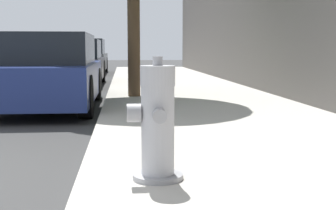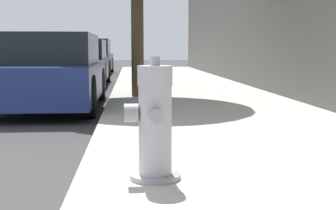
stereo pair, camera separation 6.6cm
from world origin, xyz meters
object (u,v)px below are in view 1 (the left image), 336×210
at_px(parked_car_mid, 71,63).
at_px(fire_hydrant, 157,124).
at_px(parked_car_far, 84,57).
at_px(parked_car_near, 47,73).

bearing_deg(parked_car_mid, fire_hydrant, -80.50).
bearing_deg(fire_hydrant, parked_car_far, 96.45).
relative_size(parked_car_near, parked_car_far, 0.90).
bearing_deg(parked_car_far, parked_car_near, -88.40).
bearing_deg(parked_car_mid, parked_car_near, -88.13).
xyz_separation_m(fire_hydrant, parked_car_far, (-1.85, 16.39, 0.17)).
bearing_deg(fire_hydrant, parked_car_mid, 99.50).
relative_size(parked_car_mid, parked_car_far, 0.88).
xyz_separation_m(fire_hydrant, parked_car_mid, (-1.71, 10.20, 0.11)).
distance_m(fire_hydrant, parked_car_mid, 10.34).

